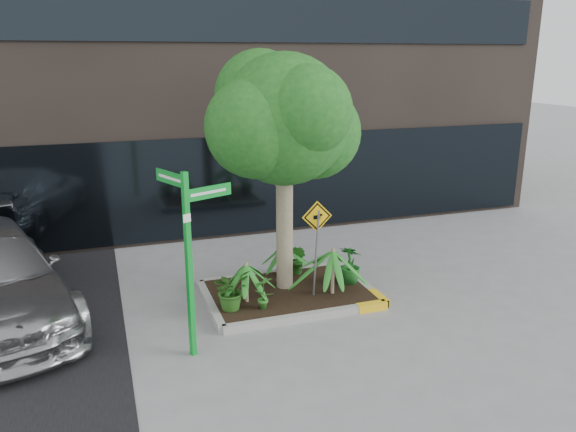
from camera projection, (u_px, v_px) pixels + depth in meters
name	position (u px, v px, depth m)	size (l,w,h in m)	color
ground	(284.00, 304.00, 10.97)	(80.00, 80.00, 0.00)	gray
planter	(291.00, 293.00, 11.26)	(3.35, 2.36, 0.15)	#9E9E99
tree	(284.00, 120.00, 10.55)	(3.22, 2.85, 4.83)	tan
palm_front	(333.00, 251.00, 10.88)	(1.07, 1.07, 1.19)	tan
palm_left	(246.00, 265.00, 10.54)	(0.90, 0.90, 1.01)	tan
palm_back	(283.00, 247.00, 11.97)	(0.74, 0.74, 0.82)	tan
shrub_a	(231.00, 290.00, 10.34)	(0.69, 0.69, 0.76)	#265919
shrub_b	(350.00, 264.00, 11.55)	(0.44, 0.44, 0.79)	#1C5F20
shrub_c	(263.00, 292.00, 10.37)	(0.34, 0.34, 0.65)	#2E7423
shrub_d	(298.00, 259.00, 12.01)	(0.36, 0.36, 0.66)	#24661D
street_sign_post	(189.00, 244.00, 8.70)	(1.11, 0.85, 3.03)	#0E9C2B
cattle_sign	(317.00, 233.00, 10.56)	(0.60, 0.27, 1.94)	slate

